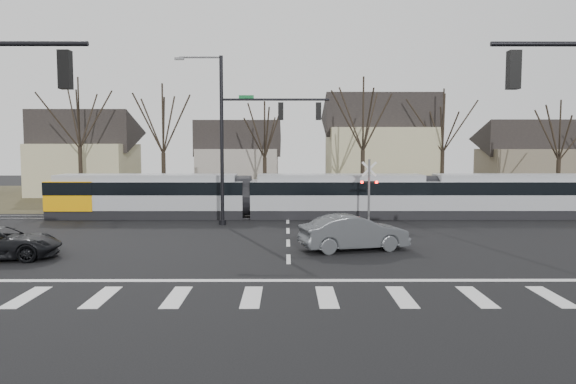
{
  "coord_description": "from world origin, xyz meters",
  "views": [
    {
      "loc": [
        -0.09,
        -21.58,
        4.82
      ],
      "look_at": [
        0.0,
        9.0,
        2.3
      ],
      "focal_mm": 35.0,
      "sensor_mm": 36.0,
      "label": 1
    }
  ],
  "objects": [
    {
      "name": "house_a",
      "position": [
        -20.0,
        34.0,
        4.46
      ],
      "size": [
        9.72,
        8.64,
        8.6
      ],
      "color": "tan",
      "rests_on": "ground"
    },
    {
      "name": "stop_line",
      "position": [
        0.0,
        -1.8,
        0.01
      ],
      "size": [
        28.0,
        0.35,
        0.01
      ],
      "primitive_type": "cube",
      "color": "silver",
      "rests_on": "ground"
    },
    {
      "name": "tree_row",
      "position": [
        2.0,
        26.0,
        5.0
      ],
      "size": [
        59.2,
        7.2,
        10.0
      ],
      "color": "black",
      "rests_on": "ground"
    },
    {
      "name": "tram",
      "position": [
        3.34,
        16.0,
        1.58
      ],
      "size": [
        38.32,
        2.84,
        2.9
      ],
      "color": "gray",
      "rests_on": "ground"
    },
    {
      "name": "grass_verge",
      "position": [
        0.0,
        32.0,
        0.01
      ],
      "size": [
        140.0,
        28.0,
        0.01
      ],
      "primitive_type": "cube",
      "color": "#38331E",
      "rests_on": "ground"
    },
    {
      "name": "lane_dashes",
      "position": [
        0.0,
        16.0,
        0.01
      ],
      "size": [
        0.18,
        30.0,
        0.01
      ],
      "color": "silver",
      "rests_on": "ground"
    },
    {
      "name": "house_c",
      "position": [
        9.0,
        33.0,
        5.23
      ],
      "size": [
        10.8,
        8.64,
        10.1
      ],
      "color": "tan",
      "rests_on": "ground"
    },
    {
      "name": "rail_crossing_signal",
      "position": [
        5.0,
        12.79,
        1.89
      ],
      "size": [
        1.08,
        0.36,
        4.0
      ],
      "color": "#59595B",
      "rests_on": "ground"
    },
    {
      "name": "rail_pair",
      "position": [
        0.0,
        15.8,
        0.03
      ],
      "size": [
        90.0,
        1.52,
        0.06
      ],
      "color": "#59595E",
      "rests_on": "ground"
    },
    {
      "name": "house_d",
      "position": [
        24.0,
        35.0,
        3.97
      ],
      "size": [
        8.64,
        7.56,
        7.65
      ],
      "color": "brown",
      "rests_on": "ground"
    },
    {
      "name": "house_b",
      "position": [
        -5.0,
        36.0,
        3.97
      ],
      "size": [
        8.64,
        7.56,
        7.65
      ],
      "color": "gray",
      "rests_on": "ground"
    },
    {
      "name": "sedan",
      "position": [
        3.04,
        4.06,
        0.82
      ],
      "size": [
        4.2,
        5.83,
        1.64
      ],
      "primitive_type": "imported",
      "rotation": [
        0.0,
        0.0,
        1.83
      ],
      "color": "#424448",
      "rests_on": "ground"
    },
    {
      "name": "signal_pole_far",
      "position": [
        -2.41,
        12.5,
        5.7
      ],
      "size": [
        9.28,
        0.44,
        10.2
      ],
      "color": "black",
      "rests_on": "ground"
    },
    {
      "name": "crosswalk",
      "position": [
        0.0,
        -4.0,
        0.01
      ],
      "size": [
        27.0,
        2.6,
        0.01
      ],
      "color": "silver",
      "rests_on": "ground"
    },
    {
      "name": "ground",
      "position": [
        0.0,
        0.0,
        0.0
      ],
      "size": [
        140.0,
        140.0,
        0.0
      ],
      "primitive_type": "plane",
      "color": "black"
    }
  ]
}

